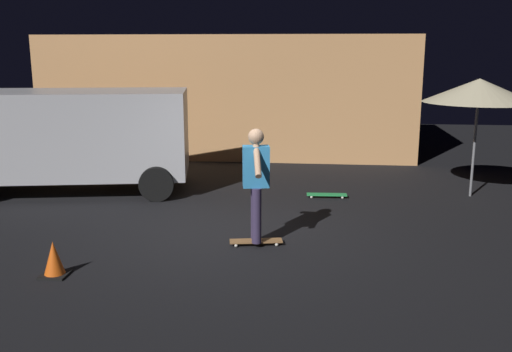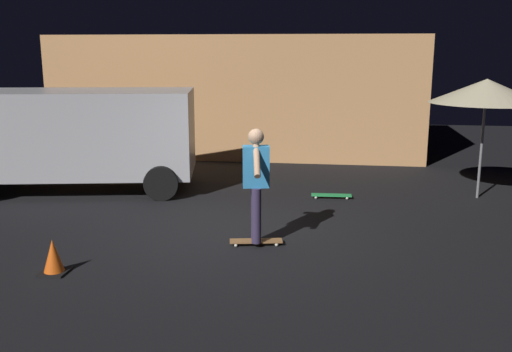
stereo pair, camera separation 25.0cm
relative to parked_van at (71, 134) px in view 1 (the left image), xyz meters
The scene contains 8 objects.
ground_plane 4.64m from the parked_van, 34.62° to the right, with size 28.00×28.00×0.00m, color black.
low_building 6.02m from the parked_van, 65.00° to the left, with size 9.85×4.39×3.20m.
parked_van is the anchor object (origin of this frame).
patio_umbrella 8.04m from the parked_van, ahead, with size 2.10×2.10×2.30m.
skateboard_ridden 5.15m from the parked_van, 36.15° to the right, with size 0.80×0.34×0.07m.
skateboard_spare 5.28m from the parked_van, ahead, with size 0.79×0.25×0.07m.
skater 5.03m from the parked_van, 36.15° to the right, with size 0.41×0.98×1.67m.
traffic_cone 4.78m from the parked_van, 69.88° to the right, with size 0.34×0.34×0.46m.
Camera 1 is at (1.19, -8.38, 2.85)m, focal length 39.84 mm.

